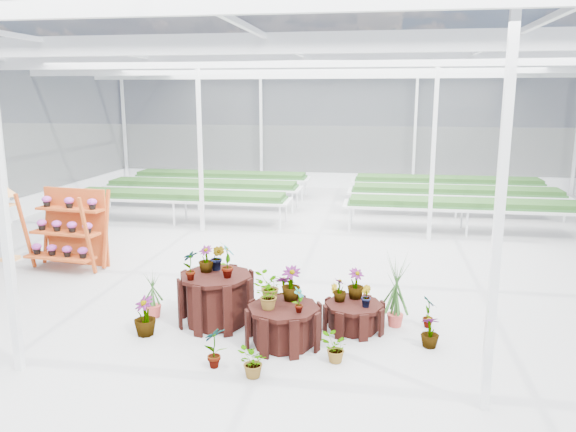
% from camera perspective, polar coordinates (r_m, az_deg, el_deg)
% --- Properties ---
extents(ground_plane, '(24.00, 24.00, 0.00)m').
position_cam_1_polar(ground_plane, '(11.03, -0.04, -6.98)').
color(ground_plane, gray).
rests_on(ground_plane, ground).
extents(greenhouse_shell, '(18.00, 24.00, 4.50)m').
position_cam_1_polar(greenhouse_shell, '(10.51, -0.04, 4.69)').
color(greenhouse_shell, white).
rests_on(greenhouse_shell, ground).
extents(steel_frame, '(18.00, 24.00, 4.50)m').
position_cam_1_polar(steel_frame, '(10.51, -0.04, 4.69)').
color(steel_frame, silver).
rests_on(steel_frame, ground).
extents(nursery_benches, '(16.00, 7.00, 0.84)m').
position_cam_1_polar(nursery_benches, '(17.85, 3.70, 1.80)').
color(nursery_benches, silver).
rests_on(nursery_benches, ground).
extents(plinth_tall, '(1.42, 1.42, 0.82)m').
position_cam_1_polar(plinth_tall, '(9.20, -7.26, -8.35)').
color(plinth_tall, black).
rests_on(plinth_tall, ground).
extents(plinth_mid, '(1.42, 1.42, 0.58)m').
position_cam_1_polar(plinth_mid, '(8.44, -0.44, -11.02)').
color(plinth_mid, black).
rests_on(plinth_mid, ground).
extents(plinth_low, '(1.22, 1.22, 0.42)m').
position_cam_1_polar(plinth_low, '(9.02, 6.70, -10.09)').
color(plinth_low, black).
rests_on(plinth_low, ground).
extents(shelf_rack, '(1.68, 1.02, 1.68)m').
position_cam_1_polar(shelf_rack, '(12.69, -21.61, -1.35)').
color(shelf_rack, '#AC4116').
rests_on(shelf_rack, ground).
extents(bird_table, '(0.49, 0.49, 1.73)m').
position_cam_1_polar(bird_table, '(13.87, -26.68, -0.60)').
color(bird_table, '#D7914F').
rests_on(bird_table, ground).
extents(nursery_plants, '(4.82, 2.92, 1.40)m').
position_cam_1_polar(nursery_plants, '(8.89, -1.63, -8.21)').
color(nursery_plants, '#25491C').
rests_on(nursery_plants, ground).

